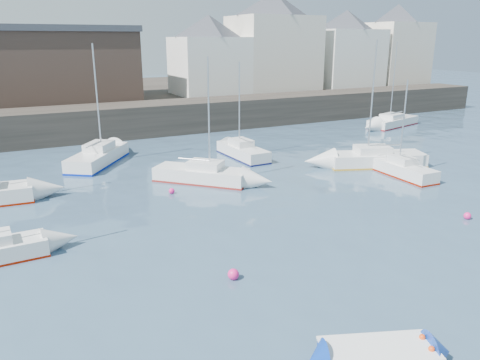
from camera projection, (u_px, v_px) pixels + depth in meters
name	position (u px, v px, depth m)	size (l,w,h in m)	color
water	(395.00, 309.00, 16.43)	(220.00, 220.00, 0.00)	#2D4760
quay_wall	(134.00, 120.00, 45.84)	(90.00, 5.00, 3.00)	#28231E
land_strip	(98.00, 100.00, 61.21)	(90.00, 32.00, 2.80)	#28231E
bldg_east_a	(273.00, 41.00, 58.39)	(13.36, 13.36, 11.80)	beige
bldg_east_b	(345.00, 48.00, 63.02)	(11.88, 11.88, 9.95)	white
bldg_east_c	(395.00, 44.00, 66.79)	(11.14, 11.14, 10.95)	beige
bldg_east_d	(209.00, 54.00, 54.47)	(11.14, 11.14, 8.95)	white
warehouse	(53.00, 64.00, 48.57)	(16.40, 10.40, 7.60)	#3D2D26
blue_dinghy	(378.00, 355.00, 13.46)	(3.59, 2.51, 0.63)	maroon
sailboat_b	(202.00, 174.00, 30.85)	(5.83, 5.87, 8.07)	white
sailboat_c	(404.00, 169.00, 32.08)	(1.78, 5.02, 6.53)	white
sailboat_d	(376.00, 159.00, 34.80)	(7.44, 4.62, 9.05)	white
sailboat_f	(243.00, 151.00, 37.22)	(2.03, 5.78, 7.44)	white
sailboat_g	(393.00, 122.00, 50.70)	(7.30, 3.99, 8.81)	white
sailboat_h	(98.00, 156.00, 35.35)	(5.75, 6.83, 8.79)	white
buoy_near	(233.00, 279.00, 18.46)	(0.45, 0.45, 0.45)	#FF207F
buoy_mid	(467.00, 219.00, 24.61)	(0.38, 0.38, 0.38)	#FF207F
buoy_far	(172.00, 194.00, 28.65)	(0.37, 0.37, 0.37)	#FF207F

